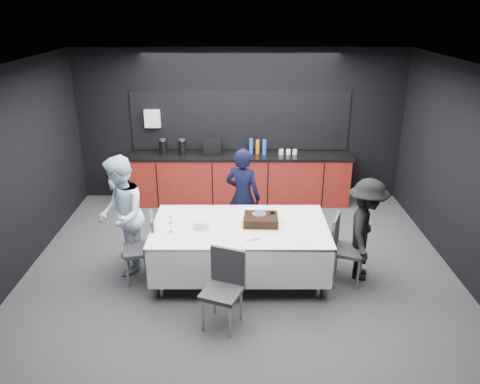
# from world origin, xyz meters

# --- Properties ---
(ground) EXTENTS (6.00, 6.00, 0.00)m
(ground) POSITION_xyz_m (0.00, 0.00, 0.00)
(ground) COLOR #3F3F44
(ground) RESTS_ON ground
(room_shell) EXTENTS (6.04, 5.04, 2.82)m
(room_shell) POSITION_xyz_m (0.00, 0.00, 1.86)
(room_shell) COLOR white
(room_shell) RESTS_ON ground
(kitchenette) EXTENTS (4.10, 0.64, 2.05)m
(kitchenette) POSITION_xyz_m (-0.02, 2.22, 0.54)
(kitchenette) COLOR maroon
(kitchenette) RESTS_ON ground
(party_table) EXTENTS (2.32, 1.32, 0.78)m
(party_table) POSITION_xyz_m (0.00, -0.40, 0.64)
(party_table) COLOR #99999E
(party_table) RESTS_ON ground
(cake_assembly) EXTENTS (0.50, 0.41, 0.16)m
(cake_assembly) POSITION_xyz_m (0.28, -0.36, 0.84)
(cake_assembly) COLOR yellow
(cake_assembly) RESTS_ON party_table
(plate_stack) EXTENTS (0.21, 0.21, 0.10)m
(plate_stack) POSITION_xyz_m (-0.50, -0.46, 0.83)
(plate_stack) COLOR white
(plate_stack) RESTS_ON party_table
(loose_plate_near) EXTENTS (0.22, 0.22, 0.01)m
(loose_plate_near) POSITION_xyz_m (-0.46, -0.72, 0.78)
(loose_plate_near) COLOR white
(loose_plate_near) RESTS_ON party_table
(loose_plate_right_a) EXTENTS (0.20, 0.20, 0.01)m
(loose_plate_right_a) POSITION_xyz_m (0.69, -0.17, 0.78)
(loose_plate_right_a) COLOR white
(loose_plate_right_a) RESTS_ON party_table
(loose_plate_right_b) EXTENTS (0.21, 0.21, 0.01)m
(loose_plate_right_b) POSITION_xyz_m (0.81, -0.81, 0.78)
(loose_plate_right_b) COLOR white
(loose_plate_right_b) RESTS_ON party_table
(loose_plate_far) EXTENTS (0.21, 0.21, 0.01)m
(loose_plate_far) POSITION_xyz_m (0.12, -0.05, 0.78)
(loose_plate_far) COLOR white
(loose_plate_far) RESTS_ON party_table
(fork_pile) EXTENTS (0.19, 0.16, 0.03)m
(fork_pile) POSITION_xyz_m (0.15, -0.78, 0.79)
(fork_pile) COLOR white
(fork_pile) RESTS_ON party_table
(champagne_flute) EXTENTS (0.06, 0.06, 0.22)m
(champagne_flute) POSITION_xyz_m (-0.89, -0.60, 0.94)
(champagne_flute) COLOR white
(champagne_flute) RESTS_ON party_table
(chair_left) EXTENTS (0.50, 0.50, 0.92)m
(chair_left) POSITION_xyz_m (-1.27, -0.45, 0.53)
(chair_left) COLOR #313136
(chair_left) RESTS_ON ground
(chair_right) EXTENTS (0.54, 0.54, 0.92)m
(chair_right) POSITION_xyz_m (1.37, -0.46, 0.53)
(chair_right) COLOR #313136
(chair_right) RESTS_ON ground
(chair_near) EXTENTS (0.54, 0.54, 0.92)m
(chair_near) POSITION_xyz_m (-0.18, -1.39, 0.53)
(chair_near) COLOR #313136
(chair_near) RESTS_ON ground
(person_center) EXTENTS (0.66, 0.56, 1.53)m
(person_center) POSITION_xyz_m (0.04, 0.61, 0.77)
(person_center) COLOR black
(person_center) RESTS_ON ground
(person_left) EXTENTS (0.78, 0.92, 1.66)m
(person_left) POSITION_xyz_m (-1.62, -0.22, 0.83)
(person_left) COLOR #C7E2FA
(person_left) RESTS_ON ground
(person_right) EXTENTS (0.78, 1.03, 1.42)m
(person_right) POSITION_xyz_m (1.67, -0.40, 0.71)
(person_right) COLOR black
(person_right) RESTS_ON ground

